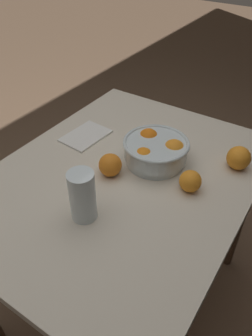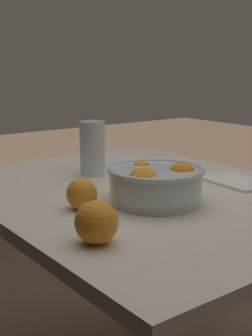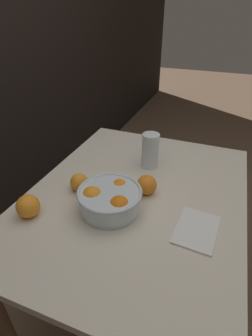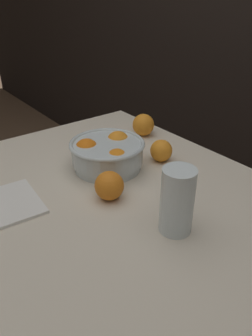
# 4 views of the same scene
# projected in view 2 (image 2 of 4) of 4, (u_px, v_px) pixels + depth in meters

# --- Properties ---
(dining_table) EXTENTS (1.04, 0.81, 0.76)m
(dining_table) POSITION_uv_depth(u_px,v_px,m) (141.00, 225.00, 1.25)
(dining_table) COLOR beige
(dining_table) RESTS_ON ground_plane
(fruit_bowl) EXTENTS (0.23, 0.23, 0.10)m
(fruit_bowl) POSITION_uv_depth(u_px,v_px,m) (156.00, 183.00, 1.09)
(fruit_bowl) COLOR silver
(fruit_bowl) RESTS_ON dining_table
(juice_glass) EXTENTS (0.08, 0.08, 0.16)m
(juice_glass) POSITION_uv_depth(u_px,v_px,m) (93.00, 150.00, 1.37)
(juice_glass) COLOR #F4A314
(juice_glass) RESTS_ON dining_table
(orange_loose_near_bowl) EXTENTS (0.08, 0.08, 0.08)m
(orange_loose_near_bowl) POSITION_uv_depth(u_px,v_px,m) (147.00, 171.00, 1.25)
(orange_loose_near_bowl) COLOR orange
(orange_loose_near_bowl) RESTS_ON dining_table
(orange_loose_front) EXTENTS (0.08, 0.08, 0.08)m
(orange_loose_front) POSITION_uv_depth(u_px,v_px,m) (96.00, 222.00, 0.84)
(orange_loose_front) COLOR orange
(orange_loose_front) RESTS_ON dining_table
(orange_loose_aside) EXTENTS (0.07, 0.07, 0.07)m
(orange_loose_aside) POSITION_uv_depth(u_px,v_px,m) (82.00, 194.00, 1.05)
(orange_loose_aside) COLOR orange
(orange_loose_aside) RESTS_ON dining_table
(napkin) EXTENTS (0.19, 0.14, 0.01)m
(napkin) POSITION_uv_depth(u_px,v_px,m) (237.00, 181.00, 1.29)
(napkin) COLOR white
(napkin) RESTS_ON dining_table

